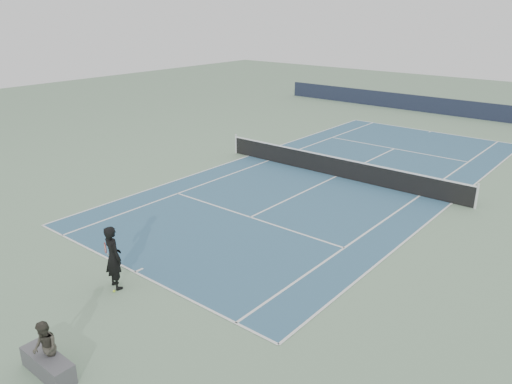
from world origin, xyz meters
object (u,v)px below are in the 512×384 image
Objects in this scene: tennis_player at (113,257)px; tennis_ball at (114,291)px; spectator_bench at (47,356)px; tennis_net at (337,166)px.

tennis_ball is at bearing -48.79° from tennis_player.
spectator_bench is at bearing -58.71° from tennis_player.
tennis_player is 3.73m from spectator_bench.
tennis_ball is at bearing 120.43° from spectator_bench.
spectator_bench reaches higher than tennis_ball.
tennis_player is at bearing -88.87° from tennis_net.
tennis_ball is (0.20, -0.22, -0.92)m from tennis_player.
tennis_ball is (0.45, -12.96, -0.47)m from tennis_net.
tennis_ball is at bearing -88.02° from tennis_net.
spectator_bench is (1.92, -3.16, -0.49)m from tennis_player.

